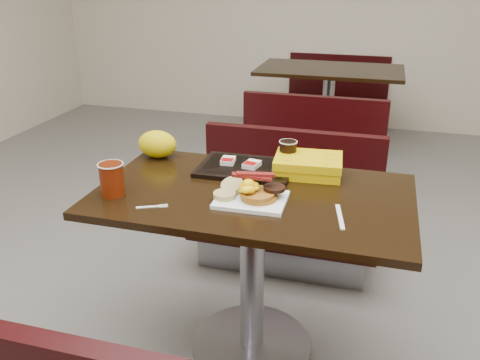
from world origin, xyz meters
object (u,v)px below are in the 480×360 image
(bench_near_n, at_px, (285,206))
(pancake_stack, at_px, (259,195))
(tray, at_px, (246,168))
(hashbrown_sleeve_left, at_px, (228,161))
(table_near, at_px, (252,275))
(clamshell, at_px, (308,165))
(coffee_cup_far, at_px, (288,152))
(hashbrown_sleeve_right, at_px, (252,165))
(table_far, at_px, (327,112))
(bench_far_n, at_px, (336,95))
(paper_bag, at_px, (157,144))
(bench_far_s, at_px, (316,138))
(platter, at_px, (251,200))
(fork, at_px, (148,207))
(knife, at_px, (340,217))
(coffee_cup_near, at_px, (112,179))

(bench_near_n, xyz_separation_m, pancake_stack, (0.04, -0.78, 0.42))
(tray, distance_m, hashbrown_sleeve_left, 0.09)
(pancake_stack, bearing_deg, table_near, 118.25)
(clamshell, bearing_deg, pancake_stack, -116.72)
(coffee_cup_far, bearing_deg, hashbrown_sleeve_right, -149.13)
(table_far, relative_size, tray, 3.05)
(hashbrown_sleeve_left, relative_size, hashbrown_sleeve_right, 0.98)
(bench_far_n, relative_size, paper_bag, 5.68)
(bench_far_s, relative_size, platter, 3.92)
(table_near, xyz_separation_m, bench_far_n, (0.00, 3.30, -0.02))
(pancake_stack, relative_size, paper_bag, 0.76)
(bench_far_s, relative_size, coffee_cup_far, 10.08)
(table_far, bearing_deg, table_near, -90.00)
(platter, xyz_separation_m, tray, (-0.10, 0.29, 0.00))
(table_near, height_order, fork, fork)
(knife, bearing_deg, table_far, 176.06)
(bench_near_n, height_order, clamshell, clamshell)
(bench_far_n, relative_size, clamshell, 3.66)
(hashbrown_sleeve_right, bearing_deg, knife, -27.62)
(knife, distance_m, tray, 0.54)
(bench_far_n, relative_size, hashbrown_sleeve_left, 13.22)
(pancake_stack, bearing_deg, hashbrown_sleeve_left, 124.79)
(bench_near_n, distance_m, hashbrown_sleeve_left, 0.66)
(table_near, xyz_separation_m, hashbrown_sleeve_left, (-0.17, 0.23, 0.40))
(pancake_stack, height_order, knife, pancake_stack)
(table_far, height_order, coffee_cup_near, coffee_cup_near)
(hashbrown_sleeve_left, bearing_deg, clamshell, -2.98)
(hashbrown_sleeve_left, bearing_deg, coffee_cup_far, 8.66)
(bench_near_n, distance_m, bench_far_s, 1.20)
(pancake_stack, height_order, hashbrown_sleeve_right, pancake_stack)
(hashbrown_sleeve_right, bearing_deg, bench_near_n, 94.89)
(fork, xyz_separation_m, clamshell, (0.50, 0.47, 0.04))
(pancake_stack, xyz_separation_m, clamshell, (0.13, 0.32, 0.01))
(paper_bag, bearing_deg, hashbrown_sleeve_left, -5.35)
(pancake_stack, xyz_separation_m, hashbrown_sleeve_right, (-0.10, 0.29, -0.00))
(fork, bearing_deg, hashbrown_sleeve_right, 33.12)
(pancake_stack, distance_m, clamshell, 0.35)
(bench_near_n, height_order, hashbrown_sleeve_right, hashbrown_sleeve_right)
(table_near, height_order, bench_near_n, table_near)
(hashbrown_sleeve_left, height_order, paper_bag, paper_bag)
(coffee_cup_far, height_order, paper_bag, paper_bag)
(table_far, xyz_separation_m, coffee_cup_near, (-0.50, -2.76, 0.44))
(platter, height_order, pancake_stack, pancake_stack)
(tray, bearing_deg, hashbrown_sleeve_left, 168.68)
(table_far, bearing_deg, knife, -82.88)
(platter, bearing_deg, paper_bag, 145.74)
(bench_far_n, xyz_separation_m, clamshell, (0.17, -3.06, 0.43))
(hashbrown_sleeve_left, bearing_deg, bench_far_s, 78.14)
(table_far, height_order, hashbrown_sleeve_right, hashbrown_sleeve_right)
(hashbrown_sleeve_right, bearing_deg, bench_far_s, 99.75)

